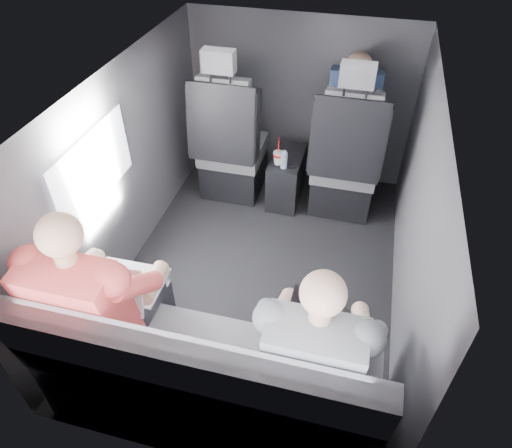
% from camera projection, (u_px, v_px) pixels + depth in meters
% --- Properties ---
extents(floor, '(2.60, 2.60, 0.00)m').
position_uv_depth(floor, '(260.00, 271.00, 3.18)').
color(floor, black).
rests_on(floor, ground).
extents(ceiling, '(2.60, 2.60, 0.00)m').
position_uv_depth(ceiling, '(261.00, 86.00, 2.30)').
color(ceiling, '#B2B2AD').
rests_on(ceiling, panel_back).
extents(panel_left, '(0.02, 2.60, 1.35)m').
position_uv_depth(panel_left, '(124.00, 172.00, 2.91)').
color(panel_left, '#56565B').
rests_on(panel_left, floor).
extents(panel_right, '(0.02, 2.60, 1.35)m').
position_uv_depth(panel_right, '(415.00, 217.00, 2.57)').
color(panel_right, '#56565B').
rests_on(panel_right, floor).
extents(panel_front, '(1.80, 0.02, 1.35)m').
position_uv_depth(panel_front, '(299.00, 100.00, 3.69)').
color(panel_front, '#56565B').
rests_on(panel_front, floor).
extents(panel_back, '(1.80, 0.02, 1.35)m').
position_uv_depth(panel_back, '(181.00, 386.00, 1.78)').
color(panel_back, '#56565B').
rests_on(panel_back, floor).
extents(side_window, '(0.02, 0.75, 0.42)m').
position_uv_depth(side_window, '(95.00, 169.00, 2.54)').
color(side_window, white).
rests_on(side_window, panel_left).
extents(seatbelt, '(0.35, 0.11, 0.59)m').
position_uv_depth(seatbelt, '(349.00, 130.00, 3.07)').
color(seatbelt, black).
rests_on(seatbelt, front_seat_right).
extents(front_seat_left, '(0.52, 0.58, 1.26)m').
position_uv_depth(front_seat_left, '(231.00, 151.00, 3.62)').
color(front_seat_left, black).
rests_on(front_seat_left, floor).
extents(front_seat_right, '(0.52, 0.58, 1.26)m').
position_uv_depth(front_seat_right, '(345.00, 167.00, 3.45)').
color(front_seat_right, black).
rests_on(front_seat_right, floor).
extents(center_console, '(0.24, 0.48, 0.41)m').
position_uv_depth(center_console, '(286.00, 177.00, 3.70)').
color(center_console, black).
rests_on(center_console, floor).
extents(rear_bench, '(1.60, 0.57, 0.92)m').
position_uv_depth(rear_bench, '(207.00, 382.00, 2.20)').
color(rear_bench, slate).
rests_on(rear_bench, floor).
extents(soda_cup, '(0.08, 0.08, 0.24)m').
position_uv_depth(soda_cup, '(278.00, 158.00, 3.44)').
color(soda_cup, white).
rests_on(soda_cup, center_console).
extents(water_bottle, '(0.05, 0.05, 0.15)m').
position_uv_depth(water_bottle, '(284.00, 160.00, 3.40)').
color(water_bottle, '#9CB7D3').
rests_on(water_bottle, center_console).
extents(laptop_white, '(0.37, 0.34, 0.27)m').
position_uv_depth(laptop_white, '(120.00, 284.00, 2.24)').
color(laptop_white, white).
rests_on(laptop_white, passenger_rear_left).
extents(laptop_black, '(0.42, 0.47, 0.25)m').
position_uv_depth(laptop_black, '(321.00, 321.00, 2.07)').
color(laptop_black, black).
rests_on(laptop_black, passenger_rear_right).
extents(passenger_rear_left, '(0.52, 0.63, 1.24)m').
position_uv_depth(passenger_rear_left, '(102.00, 302.00, 2.15)').
color(passenger_rear_left, '#323136').
rests_on(passenger_rear_left, rear_bench).
extents(passenger_rear_right, '(0.48, 0.60, 1.19)m').
position_uv_depth(passenger_rear_right, '(316.00, 350.00, 1.98)').
color(passenger_rear_right, navy).
rests_on(passenger_rear_right, rear_bench).
extents(passenger_front_right, '(0.38, 0.38, 0.74)m').
position_uv_depth(passenger_front_right, '(352.00, 110.00, 3.42)').
color(passenger_front_right, navy).
rests_on(passenger_front_right, front_seat_right).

